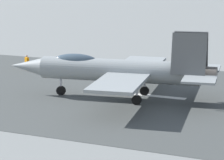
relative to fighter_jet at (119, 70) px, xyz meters
The scene contains 5 objects.
ground_plane 3.22m from the fighter_jet, 118.18° to the right, with size 400.00×400.00×0.00m, color gray.
runway_strip 3.22m from the fighter_jet, 118.59° to the right, with size 240.00×26.00×0.02m.
fighter_jet is the anchor object (origin of this frame).
crew_person 15.56m from the fighter_jet, 29.50° to the right, with size 0.64×0.44×1.60m.
marker_cone_mid 14.75m from the fighter_jet, 73.99° to the right, with size 0.44×0.44×0.55m, color orange.
Camera 1 is at (-14.62, 40.14, 10.26)m, focal length 84.25 mm.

